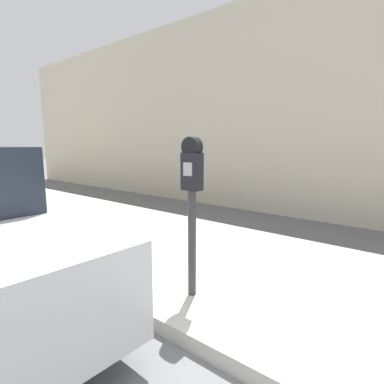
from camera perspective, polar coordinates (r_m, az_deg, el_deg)
name	(u,v)px	position (r m, az deg, el deg)	size (l,w,h in m)	color
sidewalk	(288,284)	(3.46, 17.76, -16.31)	(24.00, 2.80, 0.14)	#ADAAA3
building_facade	(365,100)	(6.37, 30.10, 14.89)	(24.00, 0.30, 4.59)	beige
parking_meter	(192,195)	(2.66, 0.00, -0.58)	(0.18, 0.12, 1.45)	#2D2D30
fire_hydrant	(20,207)	(5.46, -29.93, -2.55)	(0.23, 0.23, 0.80)	gold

